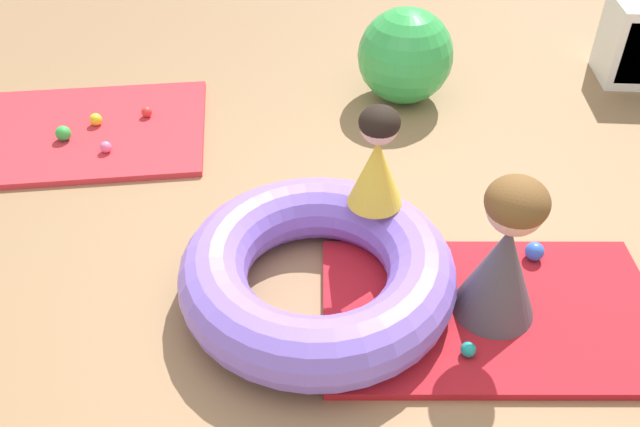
{
  "coord_description": "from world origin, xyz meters",
  "views": [
    {
      "loc": [
        0.13,
        -2.2,
        2.24
      ],
      "look_at": [
        -0.02,
        0.15,
        0.34
      ],
      "focal_mm": 37.01,
      "sensor_mm": 36.0,
      "label": 1
    }
  ],
  "objects_px": {
    "play_ball_red": "(147,112)",
    "play_ball_pink": "(106,147)",
    "play_ball_green": "(63,133)",
    "adult_seated": "(505,252)",
    "play_ball_orange": "(359,326)",
    "child_in_yellow": "(377,158)",
    "play_ball_blue": "(535,251)",
    "exercise_ball_large": "(405,56)",
    "inflatable_cushion": "(317,272)",
    "play_ball_yellow": "(96,119)",
    "storage_cube": "(639,43)",
    "play_ball_teal": "(468,350)"
  },
  "relations": [
    {
      "from": "play_ball_red",
      "to": "play_ball_pink",
      "type": "bearing_deg",
      "value": -107.59
    },
    {
      "from": "play_ball_green",
      "to": "adult_seated",
      "type": "bearing_deg",
      "value": -27.4
    },
    {
      "from": "play_ball_orange",
      "to": "child_in_yellow",
      "type": "bearing_deg",
      "value": 84.58
    },
    {
      "from": "play_ball_blue",
      "to": "exercise_ball_large",
      "type": "xyz_separation_m",
      "value": [
        -0.58,
        1.63,
        0.23
      ]
    },
    {
      "from": "play_ball_orange",
      "to": "play_ball_green",
      "type": "relative_size",
      "value": 0.7
    },
    {
      "from": "inflatable_cushion",
      "to": "play_ball_orange",
      "type": "xyz_separation_m",
      "value": [
        0.2,
        -0.24,
        -0.08
      ]
    },
    {
      "from": "child_in_yellow",
      "to": "play_ball_yellow",
      "type": "height_order",
      "value": "child_in_yellow"
    },
    {
      "from": "play_ball_yellow",
      "to": "storage_cube",
      "type": "height_order",
      "value": "storage_cube"
    },
    {
      "from": "inflatable_cushion",
      "to": "play_ball_blue",
      "type": "height_order",
      "value": "inflatable_cushion"
    },
    {
      "from": "play_ball_pink",
      "to": "play_ball_red",
      "type": "relative_size",
      "value": 1.02
    },
    {
      "from": "adult_seated",
      "to": "play_ball_pink",
      "type": "height_order",
      "value": "adult_seated"
    },
    {
      "from": "inflatable_cushion",
      "to": "play_ball_blue",
      "type": "distance_m",
      "value": 1.08
    },
    {
      "from": "play_ball_yellow",
      "to": "play_ball_blue",
      "type": "height_order",
      "value": "play_ball_blue"
    },
    {
      "from": "play_ball_red",
      "to": "play_ball_yellow",
      "type": "bearing_deg",
      "value": -157.56
    },
    {
      "from": "play_ball_yellow",
      "to": "play_ball_green",
      "type": "xyz_separation_m",
      "value": [
        -0.14,
        -0.18,
        0.01
      ]
    },
    {
      "from": "adult_seated",
      "to": "play_ball_orange",
      "type": "xyz_separation_m",
      "value": [
        -0.6,
        -0.17,
        -0.31
      ]
    },
    {
      "from": "play_ball_green",
      "to": "play_ball_pink",
      "type": "bearing_deg",
      "value": -21.22
    },
    {
      "from": "inflatable_cushion",
      "to": "play_ball_orange",
      "type": "relative_size",
      "value": 19.38
    },
    {
      "from": "play_ball_green",
      "to": "exercise_ball_large",
      "type": "relative_size",
      "value": 0.15
    },
    {
      "from": "play_ball_orange",
      "to": "play_ball_red",
      "type": "xyz_separation_m",
      "value": [
        -1.4,
        1.73,
        0.0
      ]
    },
    {
      "from": "play_ball_pink",
      "to": "play_ball_yellow",
      "type": "bearing_deg",
      "value": 117.92
    },
    {
      "from": "adult_seated",
      "to": "play_ball_pink",
      "type": "relative_size",
      "value": 10.33
    },
    {
      "from": "play_ball_green",
      "to": "storage_cube",
      "type": "xyz_separation_m",
      "value": [
        3.74,
        1.11,
        0.19
      ]
    },
    {
      "from": "play_ball_red",
      "to": "storage_cube",
      "type": "relative_size",
      "value": 0.12
    },
    {
      "from": "child_in_yellow",
      "to": "play_ball_red",
      "type": "distance_m",
      "value": 1.93
    },
    {
      "from": "child_in_yellow",
      "to": "exercise_ball_large",
      "type": "bearing_deg",
      "value": -110.74
    },
    {
      "from": "play_ball_orange",
      "to": "storage_cube",
      "type": "bearing_deg",
      "value": 53.07
    },
    {
      "from": "adult_seated",
      "to": "play_ball_blue",
      "type": "relative_size",
      "value": 7.69
    },
    {
      "from": "child_in_yellow",
      "to": "storage_cube",
      "type": "relative_size",
      "value": 0.92
    },
    {
      "from": "adult_seated",
      "to": "play_ball_red",
      "type": "distance_m",
      "value": 2.56
    },
    {
      "from": "storage_cube",
      "to": "exercise_ball_large",
      "type": "bearing_deg",
      "value": -166.77
    },
    {
      "from": "child_in_yellow",
      "to": "adult_seated",
      "type": "xyz_separation_m",
      "value": [
        0.54,
        -0.41,
        -0.17
      ]
    },
    {
      "from": "play_ball_blue",
      "to": "play_ball_green",
      "type": "bearing_deg",
      "value": 161.23
    },
    {
      "from": "play_ball_orange",
      "to": "play_ball_teal",
      "type": "distance_m",
      "value": 0.47
    },
    {
      "from": "play_ball_blue",
      "to": "storage_cube",
      "type": "distance_m",
      "value": 2.29
    },
    {
      "from": "storage_cube",
      "to": "play_ball_green",
      "type": "bearing_deg",
      "value": -163.5
    },
    {
      "from": "child_in_yellow",
      "to": "play_ball_blue",
      "type": "xyz_separation_m",
      "value": [
        0.79,
        -0.06,
        -0.47
      ]
    },
    {
      "from": "play_ball_red",
      "to": "storage_cube",
      "type": "xyz_separation_m",
      "value": [
        3.31,
        0.8,
        0.21
      ]
    },
    {
      "from": "play_ball_orange",
      "to": "play_ball_yellow",
      "type": "distance_m",
      "value": 2.34
    },
    {
      "from": "adult_seated",
      "to": "play_ball_green",
      "type": "height_order",
      "value": "adult_seated"
    },
    {
      "from": "inflatable_cushion",
      "to": "adult_seated",
      "type": "relative_size",
      "value": 1.76
    },
    {
      "from": "play_ball_pink",
      "to": "play_ball_blue",
      "type": "distance_m",
      "value": 2.51
    },
    {
      "from": "exercise_ball_large",
      "to": "inflatable_cushion",
      "type": "bearing_deg",
      "value": -103.49
    },
    {
      "from": "play_ball_teal",
      "to": "play_ball_pink",
      "type": "height_order",
      "value": "play_ball_pink"
    },
    {
      "from": "child_in_yellow",
      "to": "play_ball_green",
      "type": "distance_m",
      "value": 2.13
    },
    {
      "from": "play_ball_orange",
      "to": "play_ball_teal",
      "type": "height_order",
      "value": "same"
    },
    {
      "from": "play_ball_teal",
      "to": "exercise_ball_large",
      "type": "relative_size",
      "value": 0.1
    },
    {
      "from": "play_ball_blue",
      "to": "play_ball_orange",
      "type": "bearing_deg",
      "value": -148.48
    },
    {
      "from": "play_ball_red",
      "to": "child_in_yellow",
      "type": "bearing_deg",
      "value": -38.57
    },
    {
      "from": "play_ball_pink",
      "to": "adult_seated",
      "type": "bearing_deg",
      "value": -28.22
    }
  ]
}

